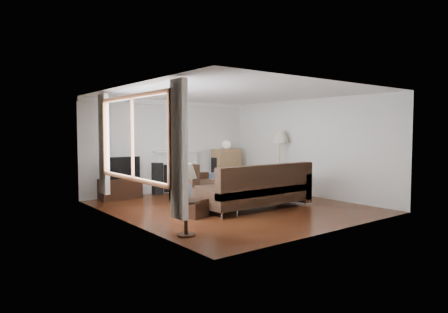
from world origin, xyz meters
TOP-DOWN VIEW (x-y plane):
  - room at (0.00, 0.00)m, footprint 5.10×5.60m
  - window at (-2.45, -0.20)m, footprint 0.12×2.74m
  - curtain_near at (-2.40, -1.72)m, footprint 0.10×0.35m
  - curtain_far at (-2.40, 1.32)m, footprint 0.10×0.35m
  - fireplace at (0.15, 2.64)m, footprint 1.40×0.26m
  - tv_stand at (-1.56, 2.49)m, footprint 1.00×0.45m
  - television at (-1.56, 2.49)m, footprint 0.95×0.12m
  - speaker_left at (-0.50, 2.55)m, footprint 0.27×0.31m
  - speaker_right at (1.48, 2.53)m, footprint 0.35×0.38m
  - bookshelf at (1.80, 2.52)m, footprint 0.83×0.40m
  - globe_lamp at (1.80, 2.52)m, footprint 0.26×0.26m
  - sectional_sofa at (0.26, -0.46)m, footprint 2.82×2.06m
  - coffee_table at (0.47, 0.96)m, footprint 1.21×0.72m
  - footstool at (-1.28, -0.41)m, footprint 0.53×0.53m
  - floor_lamp at (2.22, 0.72)m, footprint 0.48×0.48m
  - side_table at (-2.15, -1.50)m, footprint 0.46×0.46m
  - table_lamp at (-2.15, -1.50)m, footprint 0.35×0.35m

SIDE VIEW (x-z plane):
  - footstool at x=-1.28m, z-range 0.00..0.36m
  - coffee_table at x=0.47m, z-range 0.00..0.46m
  - tv_stand at x=-1.56m, z-range 0.00..0.50m
  - side_table at x=-2.15m, z-range 0.00..0.57m
  - speaker_left at x=-0.50m, z-range 0.00..0.84m
  - speaker_right at x=1.48m, z-range 0.00..0.90m
  - sectional_sofa at x=0.26m, z-range 0.00..0.91m
  - bookshelf at x=1.80m, z-range 0.00..1.15m
  - fireplace at x=0.15m, z-range 0.00..1.15m
  - television at x=-1.56m, z-range 0.50..1.05m
  - floor_lamp at x=2.22m, z-range 0.00..1.69m
  - table_lamp at x=-2.15m, z-range 0.57..1.15m
  - room at x=0.00m, z-range -0.02..2.52m
  - globe_lamp at x=1.80m, z-range 1.15..1.41m
  - curtain_near at x=-2.40m, z-range 0.35..2.45m
  - curtain_far at x=-2.40m, z-range 0.35..2.45m
  - window at x=-2.45m, z-range 0.78..2.32m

